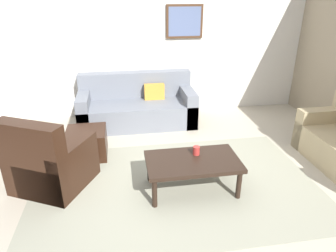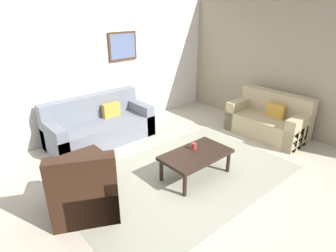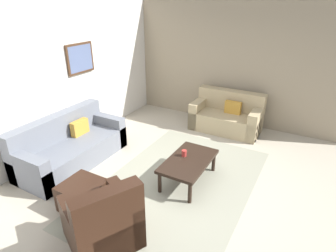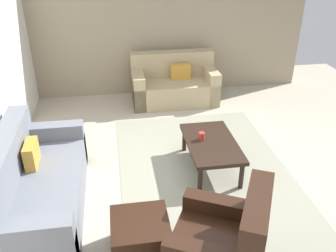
{
  "view_description": "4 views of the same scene",
  "coord_description": "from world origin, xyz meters",
  "px_view_note": "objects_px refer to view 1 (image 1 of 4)",
  "views": [
    {
      "loc": [
        -0.6,
        -3.1,
        2.23
      ],
      "look_at": [
        -0.03,
        0.4,
        0.64
      ],
      "focal_mm": 32.45,
      "sensor_mm": 36.0,
      "label": 1
    },
    {
      "loc": [
        -2.69,
        -2.74,
        2.54
      ],
      "look_at": [
        -0.08,
        0.26,
        0.83
      ],
      "focal_mm": 30.47,
      "sensor_mm": 36.0,
      "label": 2
    },
    {
      "loc": [
        -3.36,
        -1.7,
        2.8
      ],
      "look_at": [
        0.31,
        0.36,
        0.86
      ],
      "focal_mm": 29.78,
      "sensor_mm": 36.0,
      "label": 3
    },
    {
      "loc": [
        -3.77,
        1.1,
        2.84
      ],
      "look_at": [
        0.27,
        0.46,
        0.64
      ],
      "focal_mm": 39.02,
      "sensor_mm": 36.0,
      "label": 4
    }
  ],
  "objects_px": {
    "couch_main": "(137,107)",
    "framed_artwork": "(185,21)",
    "coffee_table": "(193,163)",
    "cup": "(196,151)",
    "armchair_leather": "(49,165)",
    "ottoman": "(87,143)"
  },
  "relations": [
    {
      "from": "coffee_table",
      "to": "cup",
      "type": "distance_m",
      "value": 0.17
    },
    {
      "from": "coffee_table",
      "to": "cup",
      "type": "xyz_separation_m",
      "value": [
        0.07,
        0.12,
        0.1
      ]
    },
    {
      "from": "cup",
      "to": "ottoman",
      "type": "bearing_deg",
      "value": 145.94
    },
    {
      "from": "cup",
      "to": "framed_artwork",
      "type": "xyz_separation_m",
      "value": [
        0.36,
        2.49,
        1.25
      ]
    },
    {
      "from": "couch_main",
      "to": "framed_artwork",
      "type": "bearing_deg",
      "value": 23.69
    },
    {
      "from": "couch_main",
      "to": "ottoman",
      "type": "relative_size",
      "value": 3.62
    },
    {
      "from": "couch_main",
      "to": "cup",
      "type": "bearing_deg",
      "value": -74.48
    },
    {
      "from": "armchair_leather",
      "to": "coffee_table",
      "type": "xyz_separation_m",
      "value": [
        1.7,
        -0.32,
        0.05
      ]
    },
    {
      "from": "coffee_table",
      "to": "framed_artwork",
      "type": "bearing_deg",
      "value": 80.59
    },
    {
      "from": "cup",
      "to": "framed_artwork",
      "type": "bearing_deg",
      "value": 81.72
    },
    {
      "from": "couch_main",
      "to": "armchair_leather",
      "type": "xyz_separation_m",
      "value": [
        -1.19,
        -1.88,
        0.01
      ]
    },
    {
      "from": "armchair_leather",
      "to": "couch_main",
      "type": "bearing_deg",
      "value": 57.61
    },
    {
      "from": "ottoman",
      "to": "cup",
      "type": "height_order",
      "value": "cup"
    },
    {
      "from": "cup",
      "to": "framed_artwork",
      "type": "height_order",
      "value": "framed_artwork"
    },
    {
      "from": "coffee_table",
      "to": "framed_artwork",
      "type": "xyz_separation_m",
      "value": [
        0.43,
        2.61,
        1.36
      ]
    },
    {
      "from": "armchair_leather",
      "to": "framed_artwork",
      "type": "bearing_deg",
      "value": 47.05
    },
    {
      "from": "couch_main",
      "to": "armchair_leather",
      "type": "distance_m",
      "value": 2.22
    },
    {
      "from": "couch_main",
      "to": "ottoman",
      "type": "distance_m",
      "value": 1.4
    },
    {
      "from": "couch_main",
      "to": "framed_artwork",
      "type": "distance_m",
      "value": 1.75
    },
    {
      "from": "armchair_leather",
      "to": "ottoman",
      "type": "distance_m",
      "value": 0.83
    },
    {
      "from": "armchair_leather",
      "to": "framed_artwork",
      "type": "relative_size",
      "value": 1.61
    },
    {
      "from": "cup",
      "to": "couch_main",
      "type": "bearing_deg",
      "value": 105.52
    }
  ]
}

